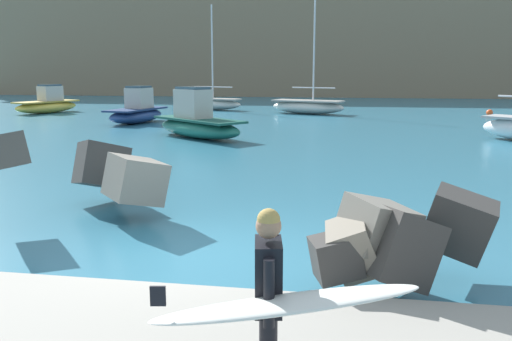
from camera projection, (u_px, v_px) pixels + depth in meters
The scene contains 10 objects.
ground_plane at pixel (200, 255), 9.00m from camera, with size 400.00×400.00×0.00m, color #2D6B84.
breakwater_jetty at pixel (258, 189), 9.27m from camera, with size 30.41×6.06×2.38m.
surfer_with_board at pixel (273, 300), 4.25m from camera, with size 2.12×1.30×1.78m.
boat_near_centre at pixel (198, 122), 24.37m from camera, with size 5.47×4.85×2.34m.
boat_mid_left at pixel (308, 106), 37.66m from camera, with size 5.75×3.58×8.20m.
boat_mid_centre at pixel (137, 112), 31.22m from camera, with size 2.81×4.93×2.17m.
boat_mid_right at pixel (47, 104), 38.44m from camera, with size 3.50×5.37×2.06m.
boat_far_centre at pixel (208, 103), 41.56m from camera, with size 5.90×2.98×7.99m.
mooring_buoy_inner at pixel (490, 113), 36.10m from camera, with size 0.44×0.44×0.44m.
headland_bluff at pixel (403, 34), 72.36m from camera, with size 111.79×32.30×15.91m.
Camera 1 is at (2.34, -8.29, 3.11)m, focal length 36.97 mm.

